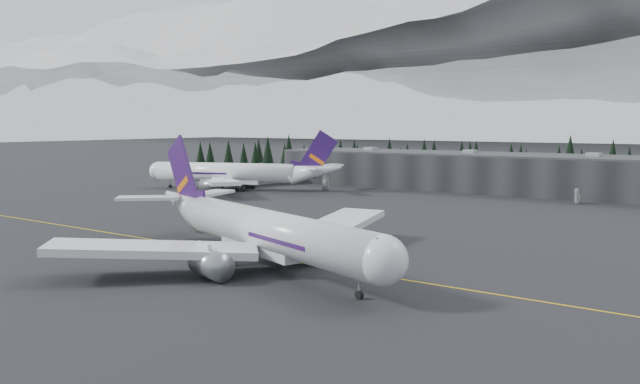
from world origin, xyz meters
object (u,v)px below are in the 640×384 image
Objects in this scene: jet_parked at (241,173)px; terminal at (498,172)px; jet_main at (254,228)px; gse_vehicle_a at (326,188)px; gse_vehicle_b at (577,201)px.

terminal is at bearing -167.23° from jet_parked.
terminal is 131.11m from jet_main.
jet_main is at bearing -87.81° from terminal.
gse_vehicle_b reaches higher than gse_vehicle_a.
jet_main reaches higher than gse_vehicle_a.
terminal reaches higher than gse_vehicle_a.
jet_parked is at bearing 151.56° from jet_main.
gse_vehicle_b is at bearing 95.27° from jet_main.
jet_parked is 29.66m from gse_vehicle_a.
gse_vehicle_a is 1.16× the size of gse_vehicle_b.
jet_parked reaches higher than jet_main.
jet_main is at bearing -44.94° from gse_vehicle_b.
gse_vehicle_b is (30.58, -21.24, -5.54)m from terminal.
gse_vehicle_a is at bearing 136.74° from jet_main.
gse_vehicle_a is (24.83, 15.39, -5.11)m from jet_parked.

